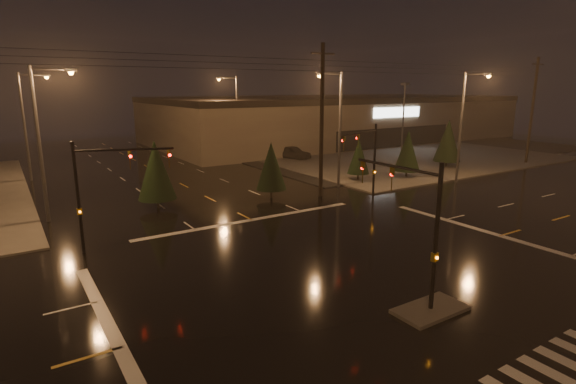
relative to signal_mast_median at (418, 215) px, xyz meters
name	(u,v)px	position (x,y,z in m)	size (l,w,h in m)	color
ground	(362,277)	(0.00, 3.07, -3.75)	(140.00, 140.00, 0.00)	black
sidewalk_ne	(379,152)	(30.00, 33.07, -3.69)	(36.00, 36.00, 0.12)	#46433E
median_island	(430,310)	(0.00, -0.93, -3.68)	(3.00, 1.60, 0.15)	#46433E
crosswalk	(561,378)	(0.00, -5.93, -3.75)	(15.00, 2.60, 0.01)	beige
stop_bar_far	(252,220)	(0.00, 14.07, -3.75)	(16.00, 0.50, 0.01)	beige
parking_lot	(416,151)	(35.00, 31.07, -3.71)	(50.00, 24.00, 0.08)	black
retail_building	(335,117)	(35.00, 49.06, 0.09)	(60.20, 28.30, 7.20)	brown
signal_mast_median	(418,215)	(0.00, 0.00, 0.00)	(0.25, 4.59, 6.00)	black
signal_mast_ne	(368,154)	(9.50, 13.21, 0.04)	(4.84, 1.86, 6.00)	black
signal_mast_nw	(98,183)	(-9.50, 13.21, 0.04)	(4.84, 1.86, 6.00)	black
streetlight_1	(43,134)	(-11.18, 21.07, 2.05)	(2.77, 0.32, 10.00)	#38383A
streetlight_2	(27,119)	(-11.18, 37.07, 2.05)	(2.77, 0.32, 10.00)	#38383A
streetlight_3	(337,122)	(11.18, 19.07, 2.05)	(2.77, 0.32, 10.00)	#38383A
streetlight_4	(235,111)	(11.18, 39.07, 2.05)	(2.77, 0.32, 10.00)	#38383A
streetlight_6	(464,120)	(22.00, 14.26, 2.05)	(0.32, 2.77, 10.00)	#38383A
utility_pole_1	(322,121)	(8.00, 17.07, 2.38)	(2.20, 0.32, 12.00)	black
utility_pole_2	(532,110)	(38.00, 17.07, 2.38)	(2.20, 0.32, 12.00)	black
conifer_0	(359,157)	(14.73, 20.13, -1.43)	(2.08, 2.08, 3.94)	black
conifer_1	(408,151)	(19.71, 18.66, -1.10)	(2.50, 2.50, 4.60)	black
conifer_2	(448,141)	(27.89, 20.38, -0.77)	(2.92, 2.92, 5.26)	black
conifer_3	(156,170)	(-4.34, 20.52, -0.90)	(2.76, 2.76, 5.01)	black
conifer_4	(271,166)	(4.33, 18.76, -1.16)	(2.43, 2.43, 4.49)	black
car_parked	(292,152)	(16.77, 34.65, -2.92)	(1.97, 4.90, 1.67)	black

